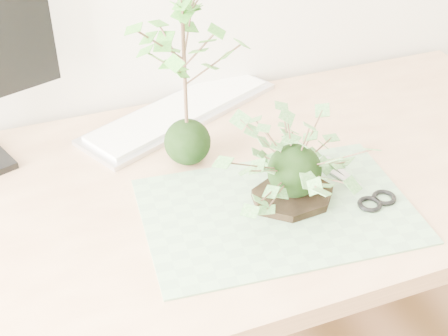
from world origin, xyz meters
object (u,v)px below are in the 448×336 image
(desk, at_px, (207,221))
(keyboard, at_px, (181,111))
(maple_kokedama, at_px, (183,35))
(ivy_kokedama, at_px, (296,149))

(desk, height_order, keyboard, keyboard)
(desk, relative_size, maple_kokedama, 4.15)
(desk, distance_m, ivy_kokedama, 0.26)
(desk, distance_m, keyboard, 0.29)
(desk, height_order, ivy_kokedama, ivy_kokedama)
(keyboard, bearing_deg, ivy_kokedama, -100.91)
(ivy_kokedama, bearing_deg, maple_kokedama, 125.67)
(maple_kokedama, bearing_deg, ivy_kokedama, -54.33)
(desk, xyz_separation_m, maple_kokedama, (-0.01, 0.09, 0.36))
(ivy_kokedama, height_order, maple_kokedama, maple_kokedama)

